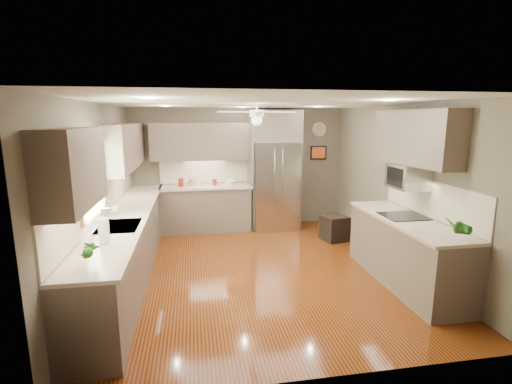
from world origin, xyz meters
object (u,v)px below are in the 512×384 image
object	(u,v)px
canister_c	(198,181)
refrigerator	(275,172)
soap_bottle	(116,208)
canister_b	(191,182)
potted_plant_left	(89,250)
canister_a	(181,182)
stool	(334,228)
paper_towel	(104,231)
bowl	(230,184)
microwave	(408,176)
potted_plant_right	(457,226)
canister_d	(215,182)

from	to	relation	value
canister_c	refrigerator	bearing A→B (deg)	-3.08
refrigerator	soap_bottle	bearing A→B (deg)	-143.52
canister_b	potted_plant_left	distance (m)	4.16
canister_a	stool	xyz separation A→B (m)	(2.87, -1.07, -0.78)
canister_b	soap_bottle	size ratio (longest dim) A/B	0.81
potted_plant_left	paper_towel	xyz separation A→B (m)	(-0.01, 0.65, -0.01)
potted_plant_left	bowl	bearing A→B (deg)	66.85
canister_b	bowl	size ratio (longest dim) A/B	0.75
soap_bottle	potted_plant_left	size ratio (longest dim) A/B	0.58
canister_c	soap_bottle	world-z (taller)	canister_c
potted_plant_left	microwave	xyz separation A→B (m)	(3.97, 1.27, 0.39)
bowl	microwave	bearing A→B (deg)	-50.38
stool	microwave	bearing A→B (deg)	-77.46
canister_b	microwave	world-z (taller)	microwave
canister_a	potted_plant_right	xyz separation A→B (m)	(3.12, -3.97, 0.09)
canister_c	canister_d	distance (m)	0.35
canister_d	potted_plant_left	distance (m)	4.28
soap_bottle	stool	world-z (taller)	soap_bottle
soap_bottle	refrigerator	distance (m)	3.46
bowl	canister_a	bearing A→B (deg)	178.07
stool	canister_b	bearing A→B (deg)	157.84
soap_bottle	paper_towel	xyz separation A→B (m)	(0.12, -1.27, 0.05)
potted_plant_right	canister_a	bearing A→B (deg)	128.17
potted_plant_left	microwave	size ratio (longest dim) A/B	0.56
canister_c	microwave	xyz separation A→B (m)	(2.92, -2.79, 0.45)
paper_towel	refrigerator	bearing A→B (deg)	51.40
potted_plant_right	bowl	xyz separation A→B (m)	(-2.14, 3.94, -0.14)
canister_b	paper_towel	distance (m)	3.53
canister_a	bowl	distance (m)	0.99
canister_d	potted_plant_right	size ratio (longest dim) A/B	0.40
canister_b	canister_c	xyz separation A→B (m)	(0.13, 0.01, 0.02)
bowl	potted_plant_right	bearing A→B (deg)	-61.51
soap_bottle	refrigerator	bearing A→B (deg)	36.48
canister_a	canister_b	distance (m)	0.20
microwave	stool	size ratio (longest dim) A/B	1.06
potted_plant_left	canister_b	bearing A→B (deg)	77.21
canister_b	refrigerator	xyz separation A→B (m)	(1.72, -0.08, 0.18)
canister_a	refrigerator	world-z (taller)	refrigerator
microwave	paper_towel	bearing A→B (deg)	-171.16
canister_c	microwave	distance (m)	4.06
bowl	stool	distance (m)	2.27
refrigerator	stool	world-z (taller)	refrigerator
stool	soap_bottle	bearing A→B (deg)	-164.38
potted_plant_right	microwave	distance (m)	1.27
soap_bottle	stool	distance (m)	3.95
canister_c	soap_bottle	xyz separation A→B (m)	(-1.19, -2.14, -0.00)
canister_b	potted_plant_right	xyz separation A→B (m)	(2.93, -3.99, 0.10)
paper_towel	canister_d	bearing A→B (deg)	67.39
microwave	refrigerator	bearing A→B (deg)	116.09
bowl	stool	world-z (taller)	bowl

